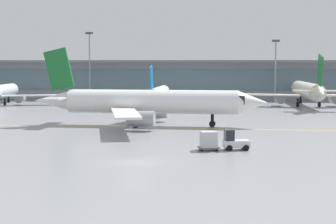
{
  "coord_description": "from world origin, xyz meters",
  "views": [
    {
      "loc": [
        6.25,
        -48.46,
        8.77
      ],
      "look_at": [
        1.69,
        17.54,
        3.0
      ],
      "focal_mm": 59.37,
      "sensor_mm": 36.0,
      "label": 1
    }
  ],
  "objects_px": {
    "baggage_tug": "(234,141)",
    "cargo_dolly_lead": "(209,140)",
    "gate_airplane_2": "(158,93)",
    "apron_light_mast_2": "(275,68)",
    "gate_airplane_3": "(307,91)",
    "taxiing_regional_jet": "(150,102)",
    "apron_light_mast_1": "(90,63)"
  },
  "relations": [
    {
      "from": "cargo_dolly_lead",
      "to": "apron_light_mast_1",
      "type": "xyz_separation_m",
      "value": [
        -28.01,
        75.05,
        7.76
      ]
    },
    {
      "from": "taxiing_regional_jet",
      "to": "baggage_tug",
      "type": "height_order",
      "value": "taxiing_regional_jet"
    },
    {
      "from": "gate_airplane_2",
      "to": "apron_light_mast_2",
      "type": "xyz_separation_m",
      "value": [
        25.82,
        13.26,
        5.24
      ]
    },
    {
      "from": "gate_airplane_3",
      "to": "taxiing_regional_jet",
      "type": "distance_m",
      "value": 48.04
    },
    {
      "from": "gate_airplane_2",
      "to": "taxiing_regional_jet",
      "type": "relative_size",
      "value": 0.77
    },
    {
      "from": "cargo_dolly_lead",
      "to": "apron_light_mast_2",
      "type": "xyz_separation_m",
      "value": [
        15.53,
        72.94,
        6.75
      ]
    },
    {
      "from": "gate_airplane_3",
      "to": "cargo_dolly_lead",
      "type": "distance_m",
      "value": 63.56
    },
    {
      "from": "gate_airplane_2",
      "to": "cargo_dolly_lead",
      "type": "bearing_deg",
      "value": -167.64
    },
    {
      "from": "apron_light_mast_1",
      "to": "apron_light_mast_2",
      "type": "distance_m",
      "value": 43.6
    },
    {
      "from": "apron_light_mast_1",
      "to": "gate_airplane_3",
      "type": "bearing_deg",
      "value": -17.11
    },
    {
      "from": "apron_light_mast_1",
      "to": "gate_airplane_2",
      "type": "bearing_deg",
      "value": -40.95
    },
    {
      "from": "taxiing_regional_jet",
      "to": "cargo_dolly_lead",
      "type": "xyz_separation_m",
      "value": [
        8.23,
        -21.65,
        -2.28
      ]
    },
    {
      "from": "baggage_tug",
      "to": "cargo_dolly_lead",
      "type": "xyz_separation_m",
      "value": [
        -2.6,
        -0.44,
        0.16
      ]
    },
    {
      "from": "taxiing_regional_jet",
      "to": "apron_light_mast_1",
      "type": "bearing_deg",
      "value": 114.77
    },
    {
      "from": "baggage_tug",
      "to": "cargo_dolly_lead",
      "type": "relative_size",
      "value": 1.2
    },
    {
      "from": "gate_airplane_2",
      "to": "taxiing_regional_jet",
      "type": "distance_m",
      "value": 38.09
    },
    {
      "from": "gate_airplane_3",
      "to": "apron_light_mast_1",
      "type": "relative_size",
      "value": 1.98
    },
    {
      "from": "baggage_tug",
      "to": "apron_light_mast_1",
      "type": "xyz_separation_m",
      "value": [
        -30.61,
        74.61,
        7.92
      ]
    },
    {
      "from": "cargo_dolly_lead",
      "to": "apron_light_mast_1",
      "type": "bearing_deg",
      "value": 100.85
    },
    {
      "from": "gate_airplane_2",
      "to": "baggage_tug",
      "type": "xyz_separation_m",
      "value": [
        12.89,
        -59.24,
        -1.66
      ]
    },
    {
      "from": "baggage_tug",
      "to": "apron_light_mast_2",
      "type": "xyz_separation_m",
      "value": [
        12.93,
        72.5,
        6.91
      ]
    },
    {
      "from": "baggage_tug",
      "to": "apron_light_mast_2",
      "type": "distance_m",
      "value": 73.96
    },
    {
      "from": "gate_airplane_3",
      "to": "baggage_tug",
      "type": "relative_size",
      "value": 11.49
    },
    {
      "from": "gate_airplane_3",
      "to": "cargo_dolly_lead",
      "type": "bearing_deg",
      "value": 161.47
    },
    {
      "from": "taxiing_regional_jet",
      "to": "baggage_tug",
      "type": "distance_m",
      "value": 23.94
    },
    {
      "from": "cargo_dolly_lead",
      "to": "apron_light_mast_2",
      "type": "bearing_deg",
      "value": 68.37
    },
    {
      "from": "gate_airplane_3",
      "to": "taxiing_regional_jet",
      "type": "bearing_deg",
      "value": 143.53
    },
    {
      "from": "apron_light_mast_1",
      "to": "apron_light_mast_2",
      "type": "relative_size",
      "value": 1.14
    },
    {
      "from": "gate_airplane_2",
      "to": "apron_light_mast_2",
      "type": "bearing_deg",
      "value": -60.24
    },
    {
      "from": "cargo_dolly_lead",
      "to": "apron_light_mast_2",
      "type": "height_order",
      "value": "apron_light_mast_2"
    },
    {
      "from": "baggage_tug",
      "to": "gate_airplane_2",
      "type": "bearing_deg",
      "value": 92.66
    },
    {
      "from": "gate_airplane_2",
      "to": "cargo_dolly_lead",
      "type": "xyz_separation_m",
      "value": [
        10.29,
        -59.68,
        -1.5
      ]
    }
  ]
}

